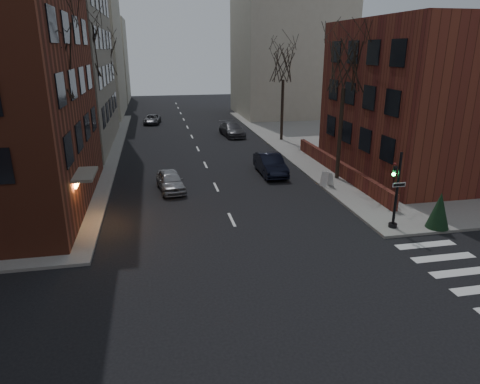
% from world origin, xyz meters
% --- Properties ---
extents(ground, '(160.00, 160.00, 0.00)m').
position_xyz_m(ground, '(0.00, 0.00, 0.00)').
color(ground, black).
rests_on(ground, ground).
extents(sidewalk_far_right, '(44.00, 44.00, 0.15)m').
position_xyz_m(sidewalk_far_right, '(29.00, 30.00, 0.07)').
color(sidewalk_far_right, gray).
rests_on(sidewalk_far_right, ground).
extents(building_right_brick, '(12.00, 14.00, 11.00)m').
position_xyz_m(building_right_brick, '(16.50, 19.00, 5.50)').
color(building_right_brick, maroon).
rests_on(building_right_brick, ground).
extents(low_wall_right, '(0.35, 16.00, 1.00)m').
position_xyz_m(low_wall_right, '(9.30, 19.00, 0.65)').
color(low_wall_right, maroon).
rests_on(low_wall_right, sidewalk_far_right).
extents(building_distant_la, '(14.00, 16.00, 18.00)m').
position_xyz_m(building_distant_la, '(-15.00, 55.00, 9.00)').
color(building_distant_la, '#B6AE9A').
rests_on(building_distant_la, ground).
extents(building_distant_ra, '(14.00, 14.00, 16.00)m').
position_xyz_m(building_distant_ra, '(15.00, 50.00, 8.00)').
color(building_distant_ra, '#B6AE9A').
rests_on(building_distant_ra, ground).
extents(building_distant_lb, '(10.00, 12.00, 14.00)m').
position_xyz_m(building_distant_lb, '(-13.00, 72.00, 7.00)').
color(building_distant_lb, '#B6AE9A').
rests_on(building_distant_lb, ground).
extents(traffic_signal, '(0.76, 0.44, 4.00)m').
position_xyz_m(traffic_signal, '(7.94, 8.99, 1.91)').
color(traffic_signal, black).
rests_on(traffic_signal, sidewalk_far_right).
extents(tree_left_a, '(4.18, 4.18, 10.26)m').
position_xyz_m(tree_left_a, '(-8.80, 14.00, 8.47)').
color(tree_left_a, '#2D231C').
rests_on(tree_left_a, sidewalk_far_left).
extents(tree_left_b, '(4.40, 4.40, 10.80)m').
position_xyz_m(tree_left_b, '(-8.80, 26.00, 8.91)').
color(tree_left_b, '#2D231C').
rests_on(tree_left_b, sidewalk_far_left).
extents(tree_left_c, '(3.96, 3.96, 9.72)m').
position_xyz_m(tree_left_c, '(-8.80, 40.00, 8.03)').
color(tree_left_c, '#2D231C').
rests_on(tree_left_c, sidewalk_far_left).
extents(tree_right_a, '(3.96, 3.96, 9.72)m').
position_xyz_m(tree_right_a, '(8.80, 18.00, 8.03)').
color(tree_right_a, '#2D231C').
rests_on(tree_right_a, sidewalk_far_right).
extents(tree_right_b, '(3.74, 3.74, 9.18)m').
position_xyz_m(tree_right_b, '(8.80, 32.00, 7.59)').
color(tree_right_b, '#2D231C').
rests_on(tree_right_b, sidewalk_far_right).
extents(streetlamp_near, '(0.36, 0.36, 6.28)m').
position_xyz_m(streetlamp_near, '(-8.20, 22.00, 4.24)').
color(streetlamp_near, black).
rests_on(streetlamp_near, sidewalk_far_left).
extents(streetlamp_far, '(0.36, 0.36, 6.28)m').
position_xyz_m(streetlamp_far, '(-8.20, 42.00, 4.24)').
color(streetlamp_far, black).
rests_on(streetlamp_far, sidewalk_far_left).
extents(parked_sedan, '(1.64, 4.70, 1.55)m').
position_xyz_m(parked_sedan, '(4.46, 20.33, 0.77)').
color(parked_sedan, black).
rests_on(parked_sedan, ground).
extents(car_lane_silver, '(2.04, 4.08, 1.34)m').
position_xyz_m(car_lane_silver, '(-3.07, 17.92, 0.67)').
color(car_lane_silver, gray).
rests_on(car_lane_silver, ground).
extents(car_lane_gray, '(2.49, 5.11, 1.43)m').
position_xyz_m(car_lane_gray, '(4.30, 35.49, 0.72)').
color(car_lane_gray, '#424248').
rests_on(car_lane_gray, ground).
extents(car_lane_far, '(2.38, 4.25, 1.12)m').
position_xyz_m(car_lane_far, '(-4.13, 45.37, 0.56)').
color(car_lane_far, '#45454B').
rests_on(car_lane_far, ground).
extents(sandwich_board, '(0.65, 0.74, 1.00)m').
position_xyz_m(sandwich_board, '(7.30, 16.25, 0.65)').
color(sandwich_board, white).
rests_on(sandwich_board, sidewalk_far_right).
extents(evergreen_shrub, '(1.49, 1.49, 1.92)m').
position_xyz_m(evergreen_shrub, '(10.23, 8.50, 1.11)').
color(evergreen_shrub, black).
rests_on(evergreen_shrub, sidewalk_far_right).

